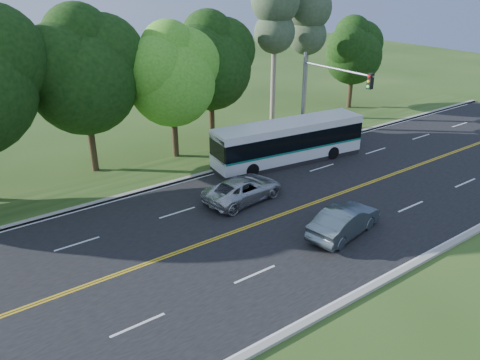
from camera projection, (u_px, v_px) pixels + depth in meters
ground at (302, 207)px, 26.16m from camera, size 120.00×120.00×0.00m
road at (302, 207)px, 26.15m from camera, size 60.00×14.00×0.02m
curb_north at (230, 167)px, 31.43m from camera, size 60.00×0.30×0.15m
curb_south at (412, 266)px, 20.82m from camera, size 60.00×0.30×0.15m
grass_verge at (215, 159)px, 32.81m from camera, size 60.00×4.00×0.10m
lane_markings at (301, 207)px, 26.10m from camera, size 57.60×13.82×0.00m
tree_row at (118, 63)px, 29.66m from camera, size 44.70×9.10×13.84m
bougainvillea_hedge at (300, 134)px, 35.73m from camera, size 9.50×2.25×1.50m
traffic_signal at (323, 91)px, 31.71m from camera, size 0.42×6.10×7.00m
transit_bus at (288, 142)px, 31.83m from camera, size 11.04×3.69×2.84m
sedan at (344, 221)px, 23.18m from camera, size 4.73×2.40×1.49m
suv at (243, 189)px, 26.71m from camera, size 5.17×2.86×1.37m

